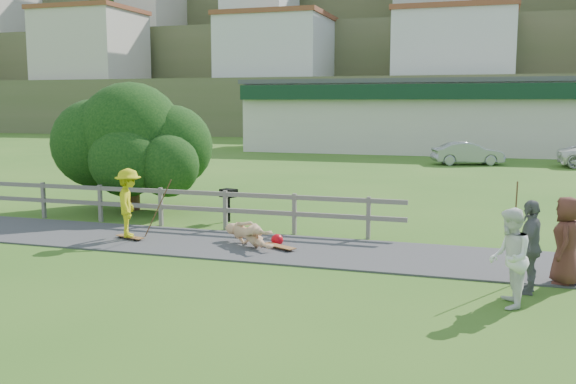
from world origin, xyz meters
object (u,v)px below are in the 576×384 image
object	(u,v)px
spectator_a	(510,258)
bbq	(229,205)
skater_rider	(129,207)
spectator_b	(530,247)
spectator_c	(567,241)
skater_fallen	(249,234)
car_silver	(468,153)
tree	(132,159)

from	to	relation	value
spectator_a	bbq	distance (m)	9.75
spectator_a	skater_rider	bearing A→B (deg)	-109.70
spectator_b	bbq	bearing A→B (deg)	-112.36
skater_rider	spectator_c	size ratio (longest dim) A/B	1.01
skater_rider	skater_fallen	size ratio (longest dim) A/B	0.98
skater_fallen	spectator_a	bearing A→B (deg)	-78.72
spectator_b	car_silver	world-z (taller)	spectator_b
spectator_c	tree	world-z (taller)	tree
skater_rider	skater_fallen	world-z (taller)	skater_rider
spectator_a	tree	bearing A→B (deg)	-124.03
spectator_c	car_silver	xyz separation A→B (m)	(-2.69, 24.54, -0.22)
spectator_a	bbq	xyz separation A→B (m)	(-7.71, 5.96, -0.38)
skater_rider	spectator_b	world-z (taller)	skater_rider
skater_fallen	spectator_b	size ratio (longest dim) A/B	1.02
spectator_c	car_silver	size ratio (longest dim) A/B	0.44
spectator_a	car_silver	distance (m)	26.35
spectator_b	tree	xyz separation A→B (m)	(-11.93, 5.99, 0.80)
skater_fallen	spectator_c	world-z (taller)	spectator_c
spectator_a	car_silver	world-z (taller)	spectator_a
spectator_c	bbq	xyz separation A→B (m)	(-8.79, 4.20, -0.38)
spectator_a	spectator_b	world-z (taller)	spectator_b
spectator_a	tree	world-z (taller)	tree
spectator_a	tree	xyz separation A→B (m)	(-11.55, 6.98, 0.81)
spectator_b	tree	size ratio (longest dim) A/B	0.32
skater_fallen	tree	xyz separation A→B (m)	(-5.63, 4.02, 1.34)
spectator_b	bbq	xyz separation A→B (m)	(-8.09, 4.97, -0.39)
spectator_c	bbq	size ratio (longest dim) A/B	1.77
spectator_a	spectator_b	bearing A→B (deg)	156.09
car_silver	bbq	world-z (taller)	car_silver
skater_rider	bbq	world-z (taller)	skater_rider
skater_fallen	bbq	world-z (taller)	bbq
skater_rider	spectator_b	distance (m)	9.66
bbq	tree	bearing A→B (deg)	-177.24
spectator_c	car_silver	distance (m)	24.69
spectator_b	spectator_a	bearing A→B (deg)	-11.84
skater_fallen	car_silver	bearing A→B (deg)	27.45
spectator_a	car_silver	bearing A→B (deg)	-179.36
bbq	skater_rider	bearing A→B (deg)	-95.91
bbq	car_silver	bearing A→B (deg)	91.01
skater_rider	bbq	xyz separation A→B (m)	(1.40, 3.20, -0.39)
skater_rider	tree	xyz separation A→B (m)	(-2.44, 4.23, 0.79)
car_silver	spectator_c	bearing A→B (deg)	168.05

